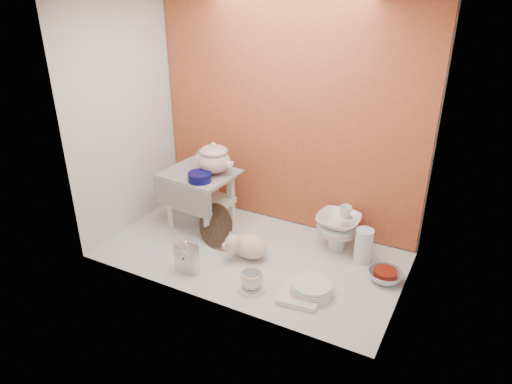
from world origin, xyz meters
TOP-DOWN VIEW (x-y plane):
  - ground at (0.00, 0.00)m, footprint 1.80×1.80m
  - niche_shell at (0.00, 0.18)m, footprint 1.86×1.03m
  - step_stool at (-0.47, 0.16)m, footprint 0.48×0.42m
  - soup_tureen at (-0.38, 0.20)m, footprint 0.30×0.30m
  - cobalt_bowl at (-0.39, 0.05)m, footprint 0.20×0.20m
  - floral_platter at (-0.67, 0.44)m, footprint 0.43×0.21m
  - blue_white_vase at (-0.60, 0.37)m, footprint 0.22×0.22m
  - lacquer_tray at (-0.26, 0.00)m, footprint 0.30×0.19m
  - mantel_clock at (-0.24, -0.34)m, footprint 0.14×0.06m
  - plush_pig at (0.01, -0.04)m, footprint 0.32×0.27m
  - teacup_saucer at (0.16, -0.31)m, footprint 0.16×0.16m
  - gold_rim_teacup at (0.16, -0.31)m, footprint 0.16×0.16m
  - lattice_dish at (0.43, -0.25)m, footprint 0.24×0.24m
  - dinner_plate_stack at (0.47, -0.20)m, footprint 0.25×0.25m
  - crystal_bowl at (0.79, 0.11)m, footprint 0.24×0.24m
  - clear_glass_vase at (0.62, 0.24)m, footprint 0.13×0.13m
  - porcelain_tower at (0.44, 0.32)m, footprint 0.33×0.33m

SIDE VIEW (x-z plane):
  - ground at x=0.00m, z-range 0.00..0.00m
  - teacup_saucer at x=0.16m, z-range 0.00..0.01m
  - lattice_dish at x=0.43m, z-range 0.00..0.03m
  - crystal_bowl at x=0.79m, z-range 0.00..0.06m
  - dinner_plate_stack at x=0.47m, z-range 0.00..0.07m
  - gold_rim_teacup at x=0.16m, z-range 0.01..0.11m
  - plush_pig at x=0.01m, z-range 0.00..0.16m
  - mantel_clock at x=-0.24m, z-range 0.00..0.20m
  - clear_glass_vase at x=0.62m, z-range 0.00..0.21m
  - blue_white_vase at x=-0.60m, z-range 0.00..0.22m
  - lacquer_tray at x=-0.26m, z-range 0.00..0.27m
  - porcelain_tower at x=0.44m, z-range 0.00..0.30m
  - step_stool at x=-0.47m, z-range 0.00..0.39m
  - floral_platter at x=-0.67m, z-range 0.00..0.41m
  - cobalt_bowl at x=-0.39m, z-range 0.39..0.44m
  - soup_tureen at x=-0.38m, z-range 0.39..0.60m
  - niche_shell at x=0.00m, z-range 0.17..1.70m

